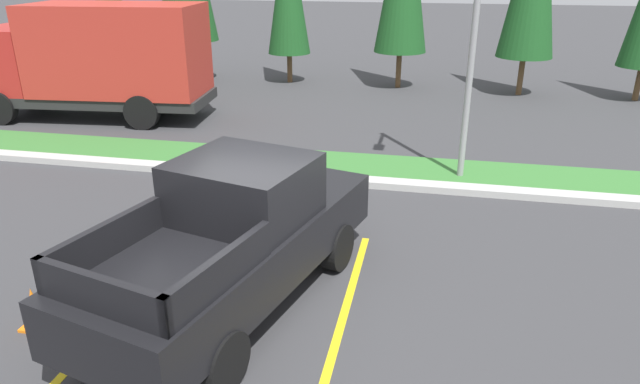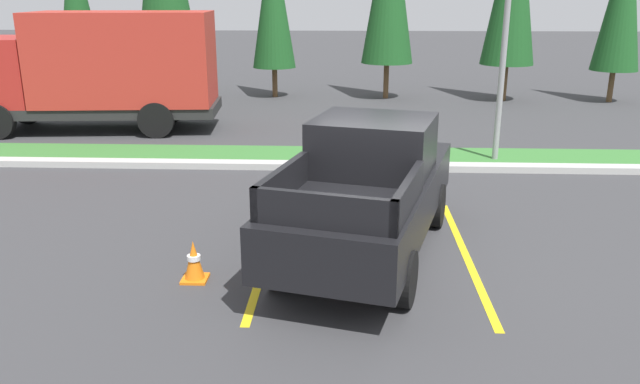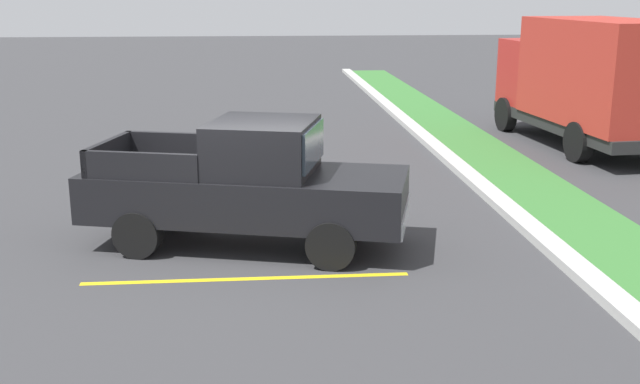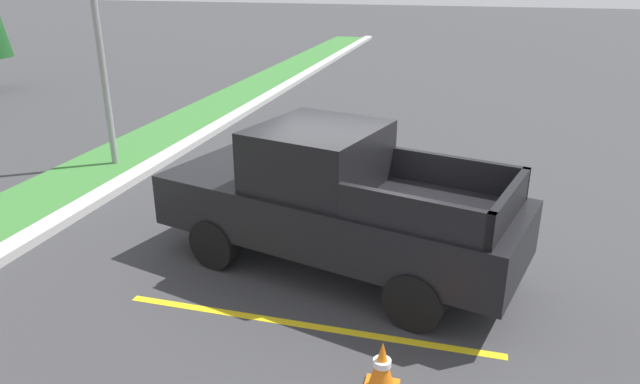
% 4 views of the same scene
% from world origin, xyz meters
% --- Properties ---
extents(ground_plane, '(120.00, 120.00, 0.00)m').
position_xyz_m(ground_plane, '(0.00, 0.00, 0.00)').
color(ground_plane, '#38383A').
extents(parking_line_near, '(0.12, 4.80, 0.01)m').
position_xyz_m(parking_line_near, '(-2.01, 0.05, 0.00)').
color(parking_line_near, yellow).
rests_on(parking_line_near, ground).
extents(parking_line_far, '(0.12, 4.80, 0.01)m').
position_xyz_m(parking_line_far, '(1.09, 0.05, 0.00)').
color(parking_line_far, yellow).
rests_on(parking_line_far, ground).
extents(curb_strip, '(56.00, 0.40, 0.15)m').
position_xyz_m(curb_strip, '(0.00, 5.00, 0.07)').
color(curb_strip, '#B2B2AD').
rests_on(curb_strip, ground).
extents(grass_median, '(56.00, 1.80, 0.06)m').
position_xyz_m(grass_median, '(0.00, 6.10, 0.03)').
color(grass_median, '#387533').
rests_on(grass_median, ground).
extents(pickup_truck_main, '(3.17, 5.53, 2.10)m').
position_xyz_m(pickup_truck_main, '(-0.45, 0.10, 1.04)').
color(pickup_truck_main, black).
rests_on(pickup_truck_main, ground).
extents(cargo_truck_distant, '(6.98, 3.01, 3.40)m').
position_xyz_m(cargo_truck_distant, '(-7.91, 9.07, 1.85)').
color(cargo_truck_distant, black).
rests_on(cargo_truck_distant, ground).
extents(street_light, '(0.24, 1.49, 6.44)m').
position_xyz_m(street_light, '(2.79, 5.74, 3.76)').
color(street_light, gray).
rests_on(street_light, ground).
extents(traffic_cone, '(0.36, 0.36, 0.60)m').
position_xyz_m(traffic_cone, '(-2.93, -1.05, 0.29)').
color(traffic_cone, orange).
rests_on(traffic_cone, ground).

